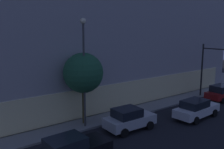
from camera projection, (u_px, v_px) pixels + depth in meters
The scene contains 7 objects.
modern_building at pixel (58, 28), 33.18m from camera, with size 37.06×27.43×16.08m.
traffic_light_far_corner at pixel (213, 63), 27.08m from camera, with size 0.32×4.11×5.97m.
street_lamp_sidewalk at pixel (84, 60), 18.59m from camera, with size 0.44×0.44×8.37m.
sidewalk_tree at pixel (83, 73), 19.40m from camera, with size 3.19×3.19×5.75m.
car_silver at pixel (129, 119), 19.00m from camera, with size 4.09×2.17×1.75m.
car_white at pixel (196, 109), 21.56m from camera, with size 4.85×2.14×1.68m.
car_red at pixel (223, 92), 27.34m from camera, with size 4.66×2.10×1.68m.
Camera 1 is at (-2.03, -10.39, 7.59)m, focal length 39.51 mm.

